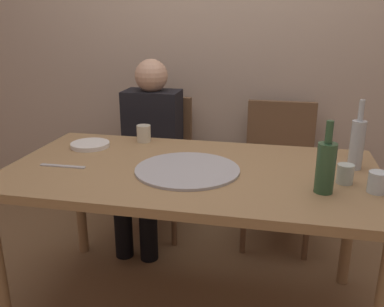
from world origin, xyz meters
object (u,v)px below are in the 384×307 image
Objects in this scene: wine_bottle at (357,143)px; pizza_tray at (187,170)px; beer_bottle at (326,166)px; plate_stack at (90,145)px; chair_right at (279,164)px; dining_table at (191,183)px; table_knife at (63,166)px; chair_left at (156,155)px; tumbler_far at (378,182)px; guest_in_sweater at (149,144)px; wine_glass at (144,134)px; tumbler_near at (345,174)px.

pizza_tray is at bearing -165.60° from wine_bottle.
beer_bottle reaches higher than pizza_tray.
chair_right reaches higher than plate_stack.
pizza_tray is 1.01m from chair_right.
dining_table is 0.60m from table_knife.
chair_left reaches higher than dining_table.
tumbler_far is at bearing -5.62° from pizza_tray.
tumbler_far is at bearing -13.29° from plate_stack.
plate_stack reaches higher than dining_table.
beer_bottle reaches higher than tumbler_far.
tumbler_far is 0.38× the size of table_knife.
tumbler_far is 0.07× the size of guest_in_sweater.
pizza_tray is at bearing 174.38° from tumbler_far.
table_knife is at bearing -168.92° from wine_bottle.
table_knife is (0.01, -0.31, -0.01)m from plate_stack.
wine_bottle is 0.35× the size of chair_right.
beer_bottle is 3.42× the size of tumbler_far.
beer_bottle is 0.22m from tumbler_far.
table_knife is (-0.24, -0.47, -0.04)m from wine_glass.
chair_left is at bearing -90.00° from guest_in_sweater.
tumbler_near is at bearing 145.91° from guest_in_sweater.
plate_stack is 0.17× the size of guest_in_sweater.
wine_glass is 0.93m from chair_right.
plate_stack is (-0.59, 0.25, 0.01)m from pizza_tray.
beer_bottle is at bearing 134.75° from chair_left.
tumbler_far is (0.77, -0.12, 0.12)m from dining_table.
guest_in_sweater is at bearing 145.95° from tumbler_far.
wine_glass is (-0.34, 0.40, 0.04)m from pizza_tray.
beer_bottle is 3.12× the size of wine_glass.
chair_left is (-0.42, 0.89, -0.25)m from pizza_tray.
chair_left is (-1.09, 0.89, -0.29)m from tumbler_near.
chair_right is at bearing 111.40° from tumbler_far.
tumbler_near is at bearing -21.77° from wine_glass.
chair_left reaches higher than plate_stack.
chair_left is 0.20m from guest_in_sweater.
chair_left is 0.82m from chair_right.
chair_left reaches higher than tumbler_near.
wine_glass is (-0.91, 0.52, -0.06)m from beer_bottle.
wine_glass is at bearing 103.78° from guest_in_sweater.
beer_bottle is at bearing -168.67° from tumbler_far.
tumbler_far is (0.11, -0.07, 0.00)m from tumbler_near.
dining_table is 0.09m from pizza_tray.
wine_glass is 0.08× the size of guest_in_sweater.
beer_bottle is 1.32× the size of table_knife.
chair_right is at bearing 65.46° from pizza_tray.
pizza_tray is 5.08× the size of wine_glass.
guest_in_sweater is (-0.08, 0.33, -0.16)m from wine_glass.
chair_right is at bearing -180.00° from chair_left.
wine_bottle is 3.91× the size of tumbler_near.
wine_glass is (-1.01, 0.40, 0.01)m from tumbler_near.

